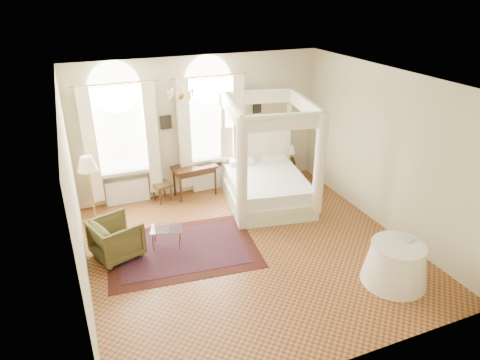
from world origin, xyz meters
The scene contains 18 objects.
ground centered at (0.00, 0.00, 0.00)m, with size 6.00×6.00×0.00m, color #915D2A.
room_walls centered at (0.00, 0.00, 1.98)m, with size 6.00×6.00×6.00m.
window_left centered at (-1.90, 2.87, 1.49)m, with size 1.62×0.27×3.29m.
window_right centered at (0.20, 2.87, 1.49)m, with size 1.62×0.27×3.29m.
chandelier centered at (-0.90, 1.20, 2.91)m, with size 0.51×0.45×0.50m.
wall_pictures centered at (0.09, 2.97, 1.89)m, with size 2.54×0.03×0.39m.
canopy_bed centered at (1.15, 1.69, 0.56)m, with size 2.20×2.55×2.47m.
nightstand centered at (2.21, 2.70, 0.28)m, with size 0.40×0.36×0.57m, color #36210E.
nightstand_lamp centered at (2.26, 2.67, 0.83)m, with size 0.27×0.27×0.40m.
writing_desk centered at (-0.30, 2.70, 0.66)m, with size 1.08×0.64×0.77m.
laptop centered at (-0.05, 2.81, 0.79)m, with size 0.37×0.24×0.03m, color black.
stool centered at (-1.12, 2.70, 0.38)m, with size 0.50×0.50×0.45m.
armchair centered at (-2.41, 0.77, 0.38)m, with size 0.82×0.84×0.76m, color #49421F.
coffee_table centered at (-1.47, 0.75, 0.36)m, with size 0.68×0.57×0.40m.
floor_lamp centered at (-2.70, 2.07, 1.37)m, with size 0.41×0.41×1.61m.
oriental_rug centered at (-1.22, 0.50, 0.01)m, with size 3.05×2.33×0.01m.
side_table centered at (1.94, -1.84, 0.37)m, with size 1.11×1.11×0.76m.
book centered at (2.10, -1.74, 0.77)m, with size 0.20×0.27×0.03m, color black.
Camera 1 is at (-2.82, -6.46, 4.77)m, focal length 32.00 mm.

